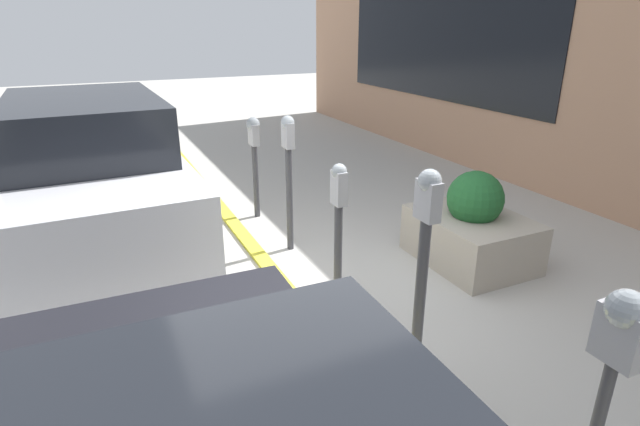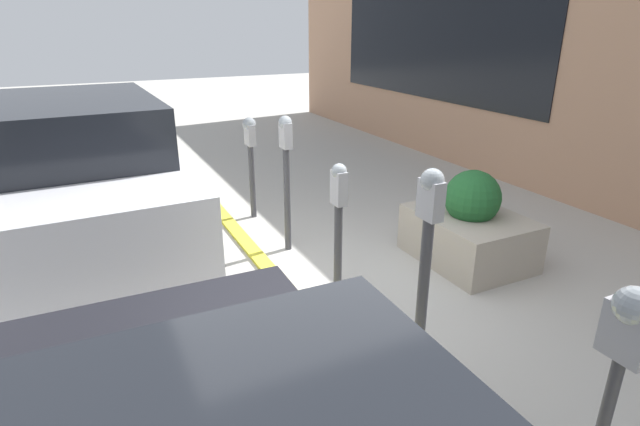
% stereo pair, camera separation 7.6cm
% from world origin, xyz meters
% --- Properties ---
extents(ground_plane, '(40.00, 40.00, 0.00)m').
position_xyz_m(ground_plane, '(0.00, 0.00, 0.00)').
color(ground_plane, '#ADAAA3').
extents(curb_strip, '(19.00, 0.16, 0.04)m').
position_xyz_m(curb_strip, '(0.00, 0.08, 0.02)').
color(curb_strip, gold).
rests_on(curb_strip, ground_plane).
extents(parking_meter_nearest, '(0.19, 0.16, 1.44)m').
position_xyz_m(parking_meter_nearest, '(-2.50, -0.23, 1.09)').
color(parking_meter_nearest, '#38383D').
rests_on(parking_meter_nearest, ground_plane).
extents(parking_meter_second, '(0.17, 0.15, 1.57)m').
position_xyz_m(parking_meter_second, '(-1.16, -0.27, 1.03)').
color(parking_meter_second, '#38383D').
rests_on(parking_meter_second, ground_plane).
extents(parking_meter_middle, '(0.15, 0.13, 1.33)m').
position_xyz_m(parking_meter_middle, '(-0.05, -0.23, 0.86)').
color(parking_meter_middle, '#38383D').
rests_on(parking_meter_middle, ground_plane).
extents(parking_meter_fourth, '(0.17, 0.14, 1.50)m').
position_xyz_m(parking_meter_fourth, '(1.28, -0.31, 0.99)').
color(parking_meter_fourth, '#38383D').
rests_on(parking_meter_fourth, ground_plane).
extents(parking_meter_farthest, '(0.20, 0.17, 1.30)m').
position_xyz_m(parking_meter_farthest, '(2.41, -0.29, 0.91)').
color(parking_meter_farthest, '#38383D').
rests_on(parking_meter_farthest, ground_plane).
extents(planter_box, '(1.22, 0.94, 0.99)m').
position_xyz_m(planter_box, '(0.19, -1.92, 0.37)').
color(planter_box, '#A39989').
rests_on(planter_box, ground_plane).
extents(parked_car_middle, '(4.73, 1.86, 1.65)m').
position_xyz_m(parked_car_middle, '(2.64, 1.58, 0.84)').
color(parked_car_middle, '#B7B7BC').
rests_on(parked_car_middle, ground_plane).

